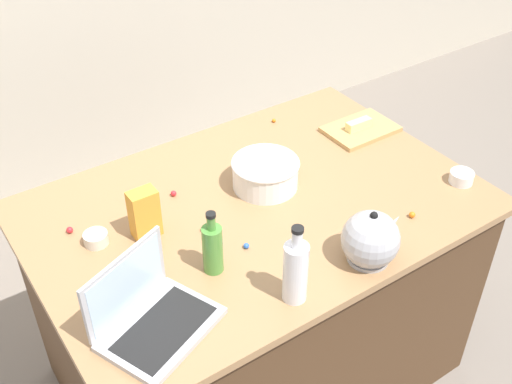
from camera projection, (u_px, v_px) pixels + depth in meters
The scene contains 21 objects.
ground_plane at pixel (256, 367), 2.69m from camera, with size 12.00×12.00×0.00m, color slate.
island_counter at pixel (256, 294), 2.42m from camera, with size 1.53×1.04×0.90m.
laptop at pixel (150, 314), 1.69m from camera, with size 0.37×0.33×0.22m.
mixing_bowl_large at pixel (265, 173), 2.19m from camera, with size 0.24×0.24×0.11m.
bottle_olive at pixel (213, 248), 1.84m from camera, with size 0.06×0.06×0.22m.
bottle_vinegar at pixel (295, 271), 1.73m from camera, with size 0.07×0.07×0.26m.
kettle at pixel (371, 240), 1.88m from camera, with size 0.21×0.18×0.20m.
cutting_board at pixel (360, 129), 2.52m from camera, with size 0.28×0.19×0.02m, color tan.
butter_stick_left at pixel (359, 124), 2.50m from camera, with size 0.11×0.04×0.04m, color #F4E58C.
ramekin_small at pixel (96, 238), 1.97m from camera, with size 0.08×0.08×0.04m, color beige.
ramekin_medium at pixel (461, 177), 2.23m from camera, with size 0.09×0.09×0.04m, color white.
candy_bag at pixel (144, 214), 1.97m from camera, with size 0.09×0.06×0.17m, color gold.
candy_0 at pixel (412, 215), 2.08m from camera, with size 0.02×0.02×0.02m, color orange.
candy_1 at pixel (246, 246), 1.96m from camera, with size 0.02×0.02×0.02m, color blue.
candy_2 at pixel (70, 230), 2.02m from camera, with size 0.02×0.02×0.02m, color red.
candy_3 at pixel (117, 354), 1.62m from camera, with size 0.02×0.02×0.02m, color yellow.
candy_4 at pixel (274, 121), 2.58m from camera, with size 0.02×0.02×0.02m, color orange.
candy_5 at pixel (204, 229), 2.02m from camera, with size 0.02×0.02×0.02m, color red.
candy_6 at pixel (174, 193), 2.17m from camera, with size 0.02×0.02×0.02m, color red.
candy_7 at pixel (95, 296), 1.79m from camera, with size 0.02×0.02×0.02m, color orange.
candy_8 at pixel (149, 281), 1.84m from camera, with size 0.01×0.01×0.01m, color #CC3399.
Camera 1 is at (-0.95, -1.39, 2.23)m, focal length 43.66 mm.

